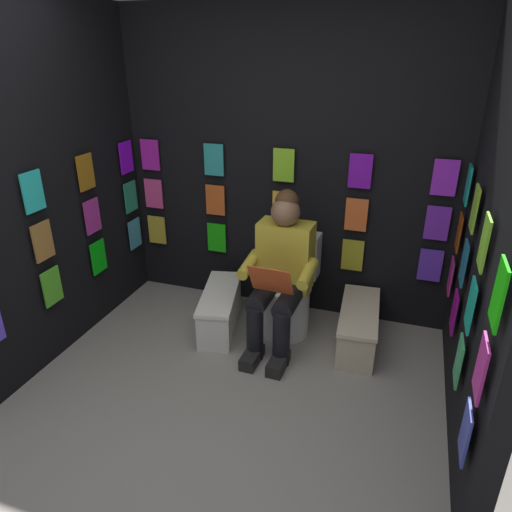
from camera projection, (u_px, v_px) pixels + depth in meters
name	position (u px, v px, depth m)	size (l,w,h in m)	color
ground_plane	(181.00, 478.00, 2.50)	(30.00, 30.00, 0.00)	gray
display_wall_back	(286.00, 169.00, 3.75)	(2.82, 0.14, 2.43)	black
display_wall_left	(495.00, 235.00, 2.45)	(0.14, 1.97, 2.43)	black
display_wall_right	(52.00, 187.00, 3.27)	(0.14, 1.97, 2.43)	black
toilet	(288.00, 292.00, 3.72)	(0.41, 0.56, 0.77)	white
person_reading	(280.00, 272.00, 3.41)	(0.53, 0.69, 1.19)	gold
comic_longbox_near	(358.00, 327.00, 3.57)	(0.33, 0.78, 0.31)	beige
comic_longbox_far	(220.00, 309.00, 3.78)	(0.42, 0.78, 0.33)	white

